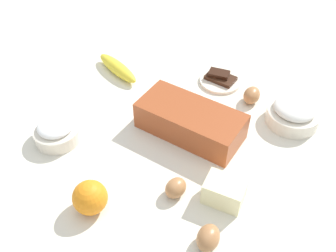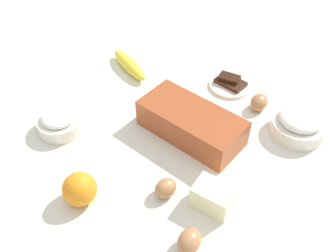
# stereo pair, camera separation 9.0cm
# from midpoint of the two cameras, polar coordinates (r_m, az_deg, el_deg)

# --- Properties ---
(ground_plane) EXTENTS (2.40, 2.40, 0.02)m
(ground_plane) POSITION_cam_midpoint_polar(r_m,az_deg,el_deg) (1.04, -2.48, -2.09)
(ground_plane) COLOR silver
(loaf_pan) EXTENTS (0.29, 0.17, 0.08)m
(loaf_pan) POSITION_cam_midpoint_polar(r_m,az_deg,el_deg) (1.02, 0.82, 0.69)
(loaf_pan) COLOR #9E4723
(loaf_pan) RESTS_ON ground_plane
(flour_bowl) EXTENTS (0.15, 0.15, 0.07)m
(flour_bowl) POSITION_cam_midpoint_polar(r_m,az_deg,el_deg) (1.10, 15.96, 1.82)
(flour_bowl) COLOR silver
(flour_bowl) RESTS_ON ground_plane
(sugar_bowl) EXTENTS (0.12, 0.12, 0.06)m
(sugar_bowl) POSITION_cam_midpoint_polar(r_m,az_deg,el_deg) (1.06, -18.62, -0.83)
(sugar_bowl) COLOR silver
(sugar_bowl) RESTS_ON ground_plane
(banana) EXTENTS (0.19, 0.12, 0.04)m
(banana) POSITION_cam_midpoint_polar(r_m,az_deg,el_deg) (1.26, -9.58, 8.44)
(banana) COLOR yellow
(banana) RESTS_ON ground_plane
(orange_fruit) EXTENTS (0.08, 0.08, 0.08)m
(orange_fruit) POSITION_cam_midpoint_polar(r_m,az_deg,el_deg) (0.88, -14.44, -10.40)
(orange_fruit) COLOR orange
(orange_fruit) RESTS_ON ground_plane
(butter_block) EXTENTS (0.09, 0.06, 0.06)m
(butter_block) POSITION_cam_midpoint_polar(r_m,az_deg,el_deg) (0.88, 5.46, -9.84)
(butter_block) COLOR #F4EDB2
(butter_block) RESTS_ON ground_plane
(egg_near_butter) EXTENTS (0.05, 0.07, 0.05)m
(egg_near_butter) POSITION_cam_midpoint_polar(r_m,az_deg,el_deg) (1.14, 10.15, 4.44)
(egg_near_butter) COLOR #AA7345
(egg_near_butter) RESTS_ON ground_plane
(egg_beside_bowl) EXTENTS (0.06, 0.07, 0.04)m
(egg_beside_bowl) POSITION_cam_midpoint_polar(r_m,az_deg,el_deg) (0.89, -1.76, -9.32)
(egg_beside_bowl) COLOR #AF7647
(egg_beside_bowl) RESTS_ON ground_plane
(egg_loose) EXTENTS (0.05, 0.06, 0.05)m
(egg_loose) POSITION_cam_midpoint_polar(r_m,az_deg,el_deg) (0.82, 2.78, -16.44)
(egg_loose) COLOR #A87144
(egg_loose) RESTS_ON ground_plane
(chocolate_plate) EXTENTS (0.13, 0.13, 0.03)m
(chocolate_plate) POSITION_cam_midpoint_polar(r_m,az_deg,el_deg) (1.21, 5.66, 6.84)
(chocolate_plate) COLOR silver
(chocolate_plate) RESTS_ON ground_plane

